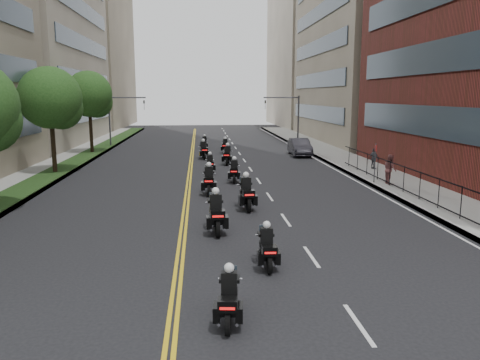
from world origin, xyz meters
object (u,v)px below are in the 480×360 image
at_px(motorcycle_8, 204,151).
at_px(motorcycle_9, 225,146).
at_px(motorcycle_2, 216,215).
at_px(motorcycle_0, 229,299).
at_px(motorcycle_3, 246,194).
at_px(parked_sedan, 300,147).
at_px(motorcycle_5, 234,172).
at_px(pedestrian_b, 390,169).
at_px(motorcycle_7, 227,156).
at_px(pedestrian_c, 374,158).
at_px(motorcycle_1, 267,249).
at_px(motorcycle_6, 210,165).
at_px(motorcycle_10, 205,143).
at_px(motorcycle_4, 209,181).

relative_size(motorcycle_8, motorcycle_9, 1.13).
height_order(motorcycle_2, motorcycle_8, motorcycle_2).
height_order(motorcycle_0, motorcycle_3, motorcycle_3).
bearing_deg(motorcycle_2, parked_sedan, 67.95).
bearing_deg(motorcycle_5, parked_sedan, 66.98).
xyz_separation_m(motorcycle_0, pedestrian_b, (11.22, 17.05, 0.49)).
relative_size(motorcycle_0, parked_sedan, 0.42).
distance_m(motorcycle_3, motorcycle_7, 15.45).
relative_size(pedestrian_b, pedestrian_c, 1.18).
relative_size(motorcycle_0, motorcycle_2, 0.81).
distance_m(motorcycle_2, motorcycle_8, 23.00).
height_order(motorcycle_7, motorcycle_9, motorcycle_7).
height_order(parked_sedan, pedestrian_b, pedestrian_b).
xyz_separation_m(motorcycle_1, motorcycle_6, (-1.44, 19.35, 0.01)).
distance_m(parked_sedan, pedestrian_c, 10.20).
distance_m(motorcycle_1, motorcycle_10, 35.07).
relative_size(motorcycle_1, parked_sedan, 0.43).
xyz_separation_m(motorcycle_7, motorcycle_9, (0.23, 7.87, -0.07)).
bearing_deg(motorcycle_0, motorcycle_8, 96.97).
distance_m(motorcycle_8, pedestrian_c, 15.04).
relative_size(motorcycle_3, motorcycle_6, 1.20).
bearing_deg(pedestrian_b, parked_sedan, 9.05).
bearing_deg(motorcycle_5, motorcycle_3, -83.89).
bearing_deg(motorcycle_10, parked_sedan, -31.53).
height_order(motorcycle_0, pedestrian_c, pedestrian_c).
height_order(motorcycle_3, pedestrian_b, pedestrian_b).
xyz_separation_m(motorcycle_6, motorcycle_10, (-0.22, 15.69, -0.00)).
xyz_separation_m(motorcycle_3, motorcycle_4, (-1.80, 3.84, -0.01)).
relative_size(motorcycle_0, motorcycle_5, 0.90).
relative_size(motorcycle_3, motorcycle_7, 1.06).
height_order(motorcycle_7, motorcycle_10, motorcycle_7).
height_order(motorcycle_10, parked_sedan, parked_sedan).
distance_m(motorcycle_7, pedestrian_b, 14.08).
height_order(motorcycle_5, pedestrian_c, pedestrian_c).
bearing_deg(motorcycle_3, parked_sedan, 68.39).
bearing_deg(motorcycle_9, motorcycle_8, -110.22).
height_order(motorcycle_3, motorcycle_4, motorcycle_3).
bearing_deg(motorcycle_10, motorcycle_3, -82.79).
relative_size(motorcycle_10, pedestrian_b, 1.13).
height_order(motorcycle_5, pedestrian_b, pedestrian_b).
xyz_separation_m(motorcycle_1, motorcycle_9, (0.34, 31.43, 0.03)).
bearing_deg(motorcycle_6, motorcycle_7, 68.89).
height_order(motorcycle_7, pedestrian_b, pedestrian_b).
bearing_deg(pedestrian_b, motorcycle_7, 43.23).
bearing_deg(motorcycle_1, motorcycle_0, -110.69).
bearing_deg(pedestrian_c, motorcycle_10, 18.59).
distance_m(motorcycle_1, motorcycle_2, 4.47).
distance_m(motorcycle_0, motorcycle_5, 19.45).
bearing_deg(motorcycle_4, pedestrian_c, 32.27).
bearing_deg(pedestrian_b, motorcycle_4, 96.77).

